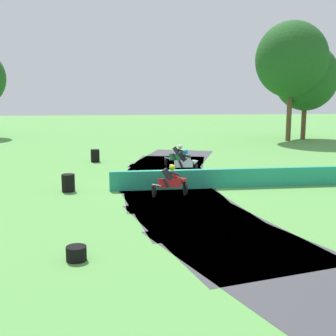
{
  "coord_description": "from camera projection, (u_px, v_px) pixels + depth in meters",
  "views": [
    {
      "loc": [
        -2.11,
        -20.34,
        4.65
      ],
      "look_at": [
        0.0,
        0.59,
        0.9
      ],
      "focal_mm": 47.72,
      "sensor_mm": 36.0,
      "label": 1
    }
  ],
  "objects": [
    {
      "name": "ground_plane",
      "position": [
        169.0,
        189.0,
        20.95
      ],
      "size": [
        120.0,
        120.0,
        0.0
      ],
      "primitive_type": "plane",
      "color": "#569947"
    },
    {
      "name": "track_asphalt",
      "position": [
        184.0,
        189.0,
        21.04
      ],
      "size": [
        7.78,
        27.64,
        0.01
      ],
      "color": "#3D3D42",
      "rests_on": "ground"
    },
    {
      "name": "safety_barrier",
      "position": [
        277.0,
        177.0,
        21.54
      ],
      "size": [
        16.06,
        0.77,
        0.9
      ],
      "primitive_type": "cube",
      "rotation": [
        0.0,
        0.0,
        -1.54
      ],
      "color": "#239375",
      "rests_on": "ground"
    },
    {
      "name": "motorcycle_lead_green",
      "position": [
        179.0,
        156.0,
        26.81
      ],
      "size": [
        1.73,
        1.12,
        1.42
      ],
      "color": "black",
      "rests_on": "ground"
    },
    {
      "name": "motorcycle_chase_white",
      "position": [
        185.0,
        163.0,
        24.41
      ],
      "size": [
        1.68,
        0.7,
        1.43
      ],
      "color": "black",
      "rests_on": "ground"
    },
    {
      "name": "motorcycle_trailing_red",
      "position": [
        171.0,
        181.0,
        19.49
      ],
      "size": [
        1.68,
        0.84,
        1.43
      ],
      "color": "black",
      "rests_on": "ground"
    },
    {
      "name": "tire_stack_near",
      "position": [
        95.0,
        156.0,
        28.66
      ],
      "size": [
        0.56,
        0.56,
        0.8
      ],
      "color": "black",
      "rests_on": "ground"
    },
    {
      "name": "tire_stack_mid_a",
      "position": [
        68.0,
        183.0,
        20.4
      ],
      "size": [
        0.6,
        0.6,
        0.8
      ],
      "color": "black",
      "rests_on": "ground"
    },
    {
      "name": "tire_stack_mid_b",
      "position": [
        76.0,
        253.0,
        12.22
      ],
      "size": [
        0.57,
        0.57,
        0.4
      ],
      "color": "black",
      "rests_on": "ground"
    },
    {
      "name": "tree_far_right",
      "position": [
        306.0,
        77.0,
        40.65
      ],
      "size": [
        5.78,
        5.78,
        8.71
      ],
      "color": "brown",
      "rests_on": "ground"
    },
    {
      "name": "tree_behind_barrier",
      "position": [
        292.0,
        60.0,
        38.94
      ],
      "size": [
        6.29,
        6.29,
        10.46
      ],
      "color": "brown",
      "rests_on": "ground"
    }
  ]
}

